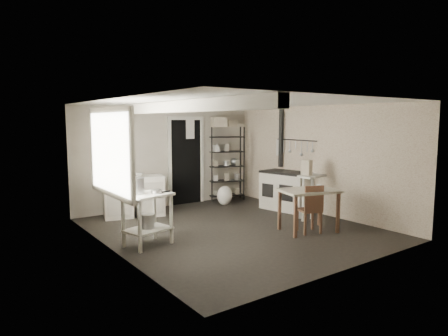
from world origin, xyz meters
TOP-DOWN VIEW (x-y plane):
  - floor at (0.00, 0.00)m, footprint 5.00×5.00m
  - ceiling at (0.00, 0.00)m, footprint 5.00×5.00m
  - wall_back at (0.00, 2.50)m, footprint 4.50×0.02m
  - wall_front at (0.00, -2.50)m, footprint 4.50×0.02m
  - wall_left at (-2.25, 0.00)m, footprint 0.02×5.00m
  - wall_right at (2.25, 0.00)m, footprint 0.02×5.00m
  - window at (-2.22, 0.20)m, footprint 0.12×1.76m
  - doorway at (0.45, 2.47)m, footprint 0.96×0.10m
  - ceiling_beam at (-1.20, 0.00)m, footprint 0.18×5.00m
  - wallpaper_panel at (2.24, 0.00)m, footprint 0.01×5.00m
  - utensil_rail at (2.19, 0.60)m, footprint 0.06×1.20m
  - prep_table at (-1.70, 0.01)m, footprint 0.83×0.68m
  - stockpot at (-1.85, 0.11)m, footprint 0.35×0.35m
  - saucepan at (-1.57, -0.05)m, footprint 0.17×0.17m
  - bucket at (-1.69, 0.03)m, footprint 0.23×0.23m
  - base_cabinets at (-1.08, 2.01)m, footprint 1.38×0.87m
  - mixing_bowl at (-1.00, 1.97)m, footprint 0.38×0.38m
  - counter_cup at (-1.40, 1.90)m, footprint 0.15×0.15m
  - shelf_rack at (1.51, 2.31)m, footprint 0.93×0.61m
  - shelf_jar at (1.22, 2.30)m, footprint 0.11×0.11m
  - storage_box_a at (1.25, 2.26)m, footprint 0.42×0.39m
  - storage_box_b at (1.64, 2.31)m, footprint 0.28×0.26m
  - stove at (1.92, 0.59)m, footprint 0.80×1.19m
  - stovepipe at (2.17, 1.05)m, footprint 0.12×0.12m
  - side_ledge at (1.72, -0.33)m, footprint 0.62×0.39m
  - oats_box at (1.62, -0.27)m, footprint 0.15×0.22m
  - work_table at (1.00, -0.91)m, footprint 1.15×0.94m
  - table_cup at (1.17, -0.98)m, footprint 0.12×0.12m
  - chair at (0.95, -0.97)m, footprint 0.46×0.47m
  - flour_sack at (1.09, 1.79)m, footprint 0.39×0.33m
  - floor_crock at (1.58, -0.13)m, footprint 0.14×0.14m

SIDE VIEW (x-z plane):
  - floor at x=0.00m, z-range 0.00..0.00m
  - floor_crock at x=1.58m, z-range 0.00..0.15m
  - flour_sack at x=1.09m, z-range 0.01..0.47m
  - work_table at x=1.00m, z-range 0.00..0.76m
  - bucket at x=-1.69m, z-range 0.26..0.51m
  - prep_table at x=-1.70m, z-range -0.02..0.82m
  - side_ledge at x=1.72m, z-range -0.02..0.88m
  - stove at x=1.92m, z-range 0.01..0.87m
  - base_cabinets at x=-1.08m, z-range 0.04..0.88m
  - chair at x=0.95m, z-range 0.05..0.92m
  - table_cup at x=1.17m, z-range 0.76..0.85m
  - saucepan at x=-1.57m, z-range 0.80..0.90m
  - stockpot at x=-1.85m, z-range 0.79..1.09m
  - shelf_rack at x=1.51m, z-range 0.03..1.87m
  - mixing_bowl at x=-1.00m, z-range 0.92..0.99m
  - counter_cup at x=-1.40m, z-range 0.92..1.01m
  - doorway at x=0.45m, z-range -0.04..2.04m
  - oats_box at x=1.62m, z-range 0.86..1.16m
  - wall_back at x=0.00m, z-range 0.00..2.30m
  - wall_front at x=0.00m, z-range 0.00..2.30m
  - wall_left at x=-2.25m, z-range 0.00..2.30m
  - wall_right at x=2.25m, z-range 0.00..2.30m
  - wallpaper_panel at x=2.24m, z-range 0.00..2.30m
  - shelf_jar at x=1.22m, z-range 1.27..1.48m
  - window at x=-2.22m, z-range 0.86..2.14m
  - utensil_rail at x=2.19m, z-range 1.33..1.77m
  - stovepipe at x=2.17m, z-range 0.86..2.32m
  - storage_box_b at x=1.64m, z-range 1.91..2.07m
  - storage_box_a at x=1.25m, z-range 1.89..2.13m
  - ceiling_beam at x=-1.20m, z-range 2.11..2.29m
  - ceiling at x=0.00m, z-range 2.30..2.30m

